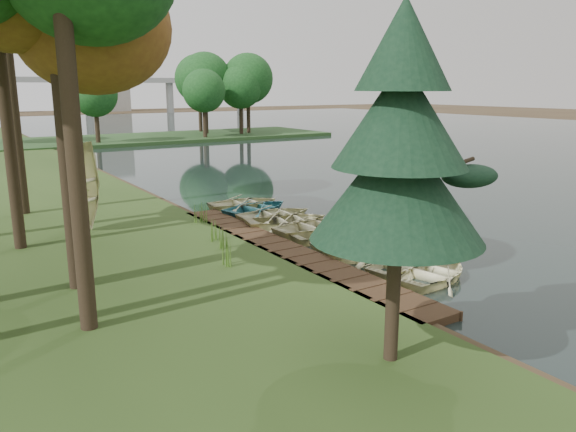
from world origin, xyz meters
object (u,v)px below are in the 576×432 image
pine_tree (400,147)px  rowboat_2 (374,247)px  rowboat_1 (401,262)px  stored_rowboat (89,222)px  rowboat_0 (436,271)px  boardwalk (285,252)px

pine_tree → rowboat_2: bearing=51.3°
rowboat_1 → stored_rowboat: size_ratio=0.79×
rowboat_2 → stored_rowboat: stored_rowboat is taller
rowboat_0 → pine_tree: (-5.45, -3.68, 4.79)m
rowboat_1 → boardwalk: bearing=22.1°
stored_rowboat → rowboat_0: bearing=-102.6°
stored_rowboat → pine_tree: (2.91, -15.96, 4.49)m
rowboat_0 → stored_rowboat: stored_rowboat is taller
rowboat_0 → rowboat_2: 3.17m
boardwalk → rowboat_2: (2.69, -2.11, 0.30)m
rowboat_2 → pine_tree: bearing=155.9°
rowboat_1 → stored_rowboat: bearing=26.6°
rowboat_2 → pine_tree: size_ratio=0.49×
rowboat_0 → rowboat_1: size_ratio=1.13×
boardwalk → stored_rowboat: bearing=129.1°
rowboat_0 → rowboat_2: (0.04, 3.17, 0.05)m
rowboat_0 → stored_rowboat: bearing=20.2°
boardwalk → rowboat_1: (2.45, -3.86, 0.21)m
pine_tree → rowboat_1: bearing=44.2°
boardwalk → pine_tree: (-2.79, -8.96, 5.04)m
boardwalk → pine_tree: pine_tree is taller
stored_rowboat → pine_tree: size_ratio=0.48×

